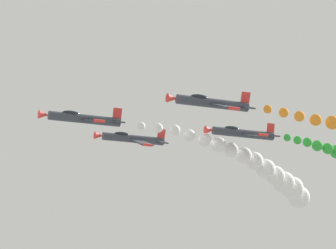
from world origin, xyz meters
The scene contains 5 objects.
airplane_lead centered at (-0.32, 11.36, 129.53)m, with size 9.34×10.35×3.20m.
smoke_trail_lead centered at (7.90, -19.78, 126.04)m, with size 15.13×33.41×7.68m.
airplane_left_inner centered at (-11.45, -0.49, 129.97)m, with size 9.12×10.35×3.58m.
airplane_right_inner centered at (10.97, 0.72, 130.39)m, with size 9.08×10.35×3.68m.
airplane_left_outer centered at (0.60, -11.11, 130.02)m, with size 9.41×10.35×3.06m.
Camera 1 is at (-88.12, 38.03, 106.02)m, focal length 82.92 mm.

